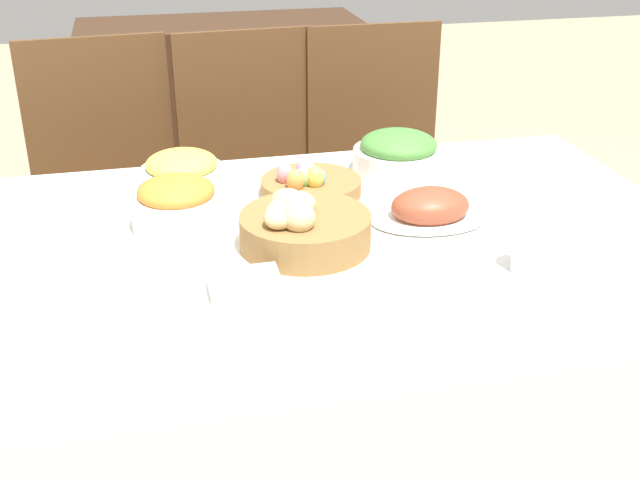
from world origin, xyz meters
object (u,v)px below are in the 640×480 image
egg_basket (309,184)px  dinner_plate (431,325)px  spoon (528,314)px  butter_dish (244,283)px  carrot_bowl (177,204)px  pineapple_bowl (182,171)px  bread_basket (302,226)px  sideboard (225,126)px  knife (512,316)px  ham_platter (430,209)px  green_salad_bowl (398,153)px  fork (347,337)px  drinking_cup (530,248)px  chair_far_center (258,195)px  chair_far_left (111,208)px  chair_far_right (381,184)px

egg_basket → dinner_plate: 0.60m
spoon → butter_dish: bearing=152.8°
carrot_bowl → pineapple_bowl: (0.03, 0.22, -0.01)m
bread_basket → spoon: size_ratio=1.43×
sideboard → knife: bearing=-84.4°
ham_platter → green_salad_bowl: (0.03, 0.29, 0.02)m
fork → drinking_cup: 0.41m
chair_far_center → chair_far_left: size_ratio=1.00×
egg_basket → drinking_cup: (0.31, -0.45, 0.02)m
green_salad_bowl → butter_dish: 0.68m
knife → pineapple_bowl: bearing=128.6°
knife → spoon: same height
chair_far_left → knife: 1.39m
sideboard → pineapple_bowl: size_ratio=5.89×
chair_far_right → sideboard: chair_far_right is taller
fork → bread_basket: bearing=94.3°
green_salad_bowl → chair_far_right: bearing=76.6°
fork → spoon: same height
spoon → butter_dish: 0.49m
sideboard → dinner_plate: 2.25m
chair_far_right → fork: size_ratio=5.59×
chair_far_right → drinking_cup: (-0.05, -1.05, 0.28)m
green_salad_bowl → pineapple_bowl: size_ratio=1.13×
butter_dish → chair_far_left: bearing=104.3°
chair_far_left → spoon: bearing=-64.1°
spoon → drinking_cup: size_ratio=1.93×
drinking_cup → carrot_bowl: bearing=151.0°
chair_far_left → bread_basket: chair_far_left is taller
sideboard → spoon: (0.25, -2.22, 0.34)m
egg_basket → dinner_plate: (0.07, -0.60, -0.02)m
drinking_cup → ham_platter: bearing=110.7°
chair_far_center → fork: bearing=-95.6°
ham_platter → knife: (-0.01, -0.41, -0.02)m
chair_far_center → sideboard: (0.02, 1.03, -0.10)m
bread_basket → green_salad_bowl: bearing=49.0°
sideboard → knife: size_ratio=6.28×
bread_basket → knife: bread_basket is taller
ham_platter → drinking_cup: bearing=-69.3°
ham_platter → carrot_bowl: bearing=170.9°
chair_far_center → egg_basket: size_ratio=4.42×
chair_far_center → pineapple_bowl: bearing=-120.1°
dinner_plate → fork: (-0.14, 0.00, -0.00)m
egg_basket → carrot_bowl: 0.32m
ham_platter → drinking_cup: size_ratio=2.76×
green_salad_bowl → spoon: bearing=-90.1°
chair_far_left → bread_basket: 0.98m
chair_far_left → sideboard: chair_far_left is taller
sideboard → fork: (-0.06, -2.22, 0.34)m
bread_basket → drinking_cup: bearing=-26.2°
ham_platter → sideboard: bearing=97.0°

